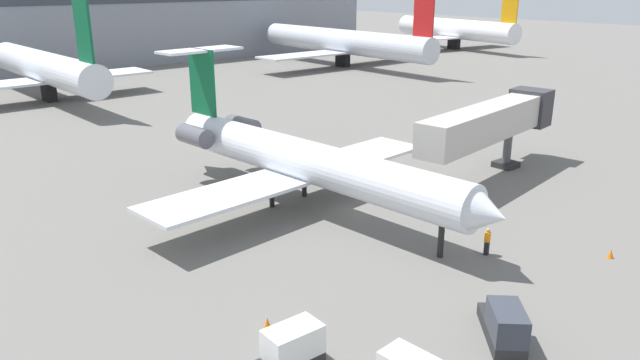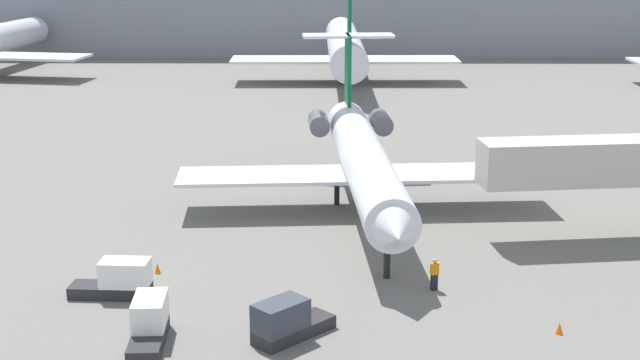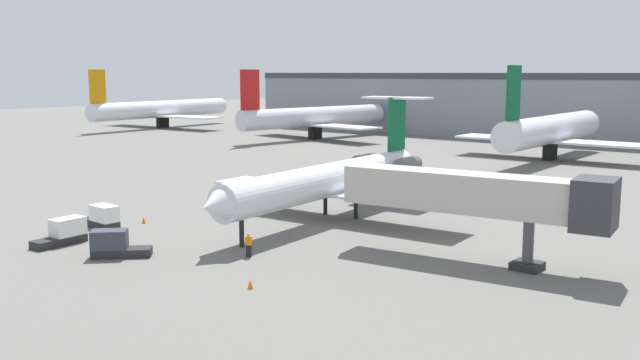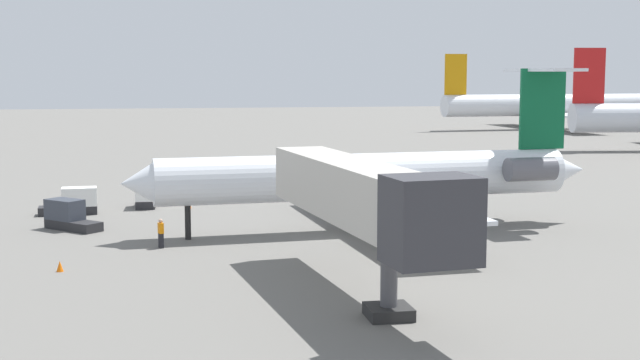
% 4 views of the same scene
% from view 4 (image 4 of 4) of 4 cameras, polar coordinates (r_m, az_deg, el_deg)
% --- Properties ---
extents(ground_plane, '(400.00, 400.00, 0.10)m').
position_cam_4_polar(ground_plane, '(53.57, 0.13, -3.67)').
color(ground_plane, '#66635E').
extents(regional_jet, '(24.22, 30.56, 10.22)m').
position_cam_4_polar(regional_jet, '(54.67, 3.86, 0.34)').
color(regional_jet, silver).
rests_on(regional_jet, ground_plane).
extents(jet_bridge, '(18.18, 5.03, 6.27)m').
position_cam_4_polar(jet_bridge, '(37.41, 2.98, -1.15)').
color(jet_bridge, '#B7B2A8').
rests_on(jet_bridge, ground_plane).
extents(ground_crew_marshaller, '(0.45, 0.36, 1.69)m').
position_cam_4_polar(ground_crew_marshaller, '(50.21, -10.44, -3.46)').
color(ground_crew_marshaller, black).
rests_on(ground_crew_marshaller, ground_plane).
extents(baggage_tug_lead, '(3.81, 3.83, 1.90)m').
position_cam_4_polar(baggage_tug_lead, '(57.59, -16.23, -2.31)').
color(baggage_tug_lead, '#262628').
rests_on(baggage_tug_lead, ground_plane).
extents(baggage_tug_trailing, '(4.07, 1.61, 1.90)m').
position_cam_4_polar(baggage_tug_trailing, '(65.80, -11.38, -1.02)').
color(baggage_tug_trailing, '#262628').
rests_on(baggage_tug_trailing, ground_plane).
extents(baggage_tug_spare, '(1.62, 4.07, 1.90)m').
position_cam_4_polar(baggage_tug_spare, '(63.58, -15.87, -1.43)').
color(baggage_tug_spare, '#262628').
rests_on(baggage_tug_spare, ground_plane).
extents(traffic_cone_near, '(0.36, 0.36, 0.55)m').
position_cam_4_polar(traffic_cone_near, '(64.62, -8.62, -1.61)').
color(traffic_cone_near, orange).
rests_on(traffic_cone_near, ground_plane).
extents(traffic_cone_mid, '(0.36, 0.36, 0.55)m').
position_cam_4_polar(traffic_cone_mid, '(45.61, -16.76, -5.46)').
color(traffic_cone_mid, orange).
rests_on(traffic_cone_mid, ground_plane).
extents(parked_airliner_west_end, '(33.10, 39.20, 13.23)m').
position_cam_4_polar(parked_airliner_west_end, '(159.66, 14.62, 4.77)').
color(parked_airliner_west_end, silver).
rests_on(parked_airliner_west_end, ground_plane).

